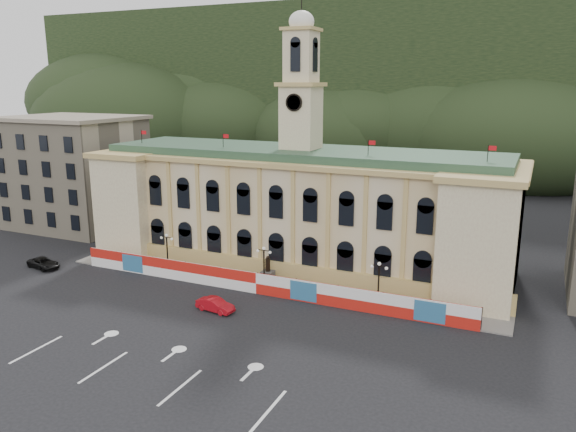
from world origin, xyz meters
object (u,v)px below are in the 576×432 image
at_px(statue, 268,276).
at_px(lamp_center, 264,263).
at_px(black_suv, 44,263).
at_px(red_sedan, 215,305).

distance_m(statue, lamp_center, 2.14).
xyz_separation_m(statue, black_suv, (-30.00, -6.55, -0.49)).
bearing_deg(black_suv, statue, -66.59).
xyz_separation_m(statue, red_sedan, (-1.63, -9.49, -0.46)).
relative_size(lamp_center, red_sedan, 1.13).
xyz_separation_m(lamp_center, black_suv, (-30.00, -5.55, -2.38)).
height_order(statue, black_suv, statue).
xyz_separation_m(red_sedan, black_suv, (-28.37, 2.94, -0.03)).
distance_m(statue, black_suv, 30.71).
height_order(statue, red_sedan, statue).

